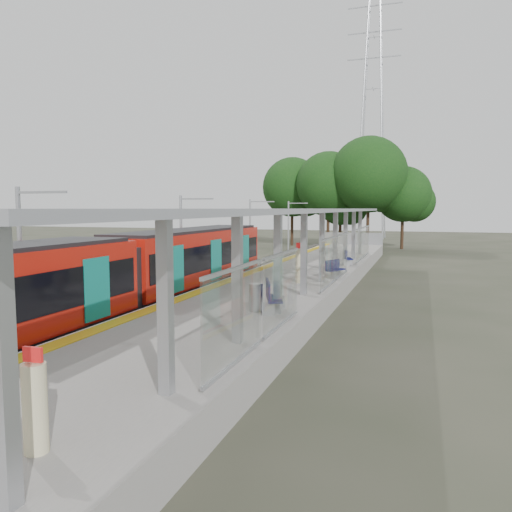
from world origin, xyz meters
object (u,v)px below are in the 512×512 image
at_px(info_pillar_near, 35,407).
at_px(bench_far, 347,257).
at_px(litter_bin, 256,297).
at_px(info_pillar_far, 300,265).
at_px(train, 111,277).
at_px(bench_mid, 334,268).
at_px(bench_near, 271,296).

bearing_deg(info_pillar_near, bench_far, 84.87).
bearing_deg(litter_bin, info_pillar_far, 90.72).
relative_size(train, bench_mid, 18.86).
height_order(info_pillar_near, litter_bin, info_pillar_near).
xyz_separation_m(bench_mid, info_pillar_far, (-1.31, -2.32, 0.35)).
bearing_deg(info_pillar_far, bench_far, 58.23).
xyz_separation_m(train, bench_far, (6.63, 16.24, -0.53)).
bearing_deg(bench_far, info_pillar_far, -115.01).
relative_size(train, litter_bin, 27.68).
bearing_deg(bench_near, bench_far, 68.04).
bearing_deg(bench_far, bench_mid, -105.59).
bearing_deg(litter_bin, bench_far, 86.38).
distance_m(bench_near, litter_bin, 0.58).
relative_size(bench_mid, info_pillar_near, 0.90).
distance_m(train, bench_far, 17.55).
bearing_deg(bench_near, bench_mid, 65.65).
height_order(bench_mid, bench_far, bench_far).
relative_size(bench_far, litter_bin, 1.53).
height_order(info_pillar_far, litter_bin, info_pillar_far).
relative_size(train, bench_near, 16.23).
relative_size(bench_far, info_pillar_far, 0.77).
xyz_separation_m(bench_near, bench_mid, (0.65, 9.48, -0.08)).
distance_m(bench_mid, info_pillar_far, 2.69).
distance_m(bench_mid, info_pillar_near, 20.43).
relative_size(bench_near, litter_bin, 1.71).
height_order(train, bench_far, train).
xyz_separation_m(bench_near, litter_bin, (-0.58, -0.01, -0.09)).
bearing_deg(bench_far, litter_bin, -111.38).
distance_m(bench_near, info_pillar_near, 10.93).
bearing_deg(info_pillar_near, info_pillar_far, 87.45).
distance_m(train, bench_near, 6.26).
height_order(train, info_pillar_far, train).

